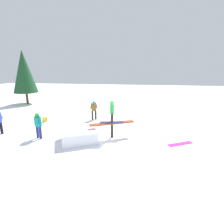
{
  "coord_description": "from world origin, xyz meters",
  "views": [
    {
      "loc": [
        1.37,
        -9.08,
        3.87
      ],
      "look_at": [
        0.0,
        0.0,
        1.48
      ],
      "focal_mm": 28.0,
      "sensor_mm": 36.0,
      "label": 1
    }
  ],
  "objects_px": {
    "bystander_teal": "(38,124)",
    "loose_snowboard_magenta": "(180,144)",
    "rail_feature": "(112,125)",
    "backpack_on_snow": "(45,119)",
    "pine_tree_near": "(24,72)",
    "bystander_brown": "(94,109)",
    "main_rider_on_rail": "(112,112)"
  },
  "relations": [
    {
      "from": "bystander_brown",
      "to": "pine_tree_near",
      "type": "bearing_deg",
      "value": -58.03
    },
    {
      "from": "backpack_on_snow",
      "to": "pine_tree_near",
      "type": "relative_size",
      "value": 0.06
    },
    {
      "from": "bystander_teal",
      "to": "loose_snowboard_magenta",
      "type": "xyz_separation_m",
      "value": [
        7.62,
        0.36,
        -0.8
      ]
    },
    {
      "from": "loose_snowboard_magenta",
      "to": "backpack_on_snow",
      "type": "xyz_separation_m",
      "value": [
        -8.88,
        2.5,
        0.16
      ]
    },
    {
      "from": "bystander_brown",
      "to": "loose_snowboard_magenta",
      "type": "relative_size",
      "value": 1.0
    },
    {
      "from": "backpack_on_snow",
      "to": "loose_snowboard_magenta",
      "type": "bearing_deg",
      "value": -70.06
    },
    {
      "from": "rail_feature",
      "to": "bystander_teal",
      "type": "distance_m",
      "value": 4.06
    },
    {
      "from": "loose_snowboard_magenta",
      "to": "pine_tree_near",
      "type": "xyz_separation_m",
      "value": [
        -14.05,
        8.23,
        3.36
      ]
    },
    {
      "from": "bystander_brown",
      "to": "backpack_on_snow",
      "type": "bearing_deg",
      "value": -11.89
    },
    {
      "from": "rail_feature",
      "to": "main_rider_on_rail",
      "type": "bearing_deg",
      "value": 0.0
    },
    {
      "from": "loose_snowboard_magenta",
      "to": "backpack_on_snow",
      "type": "bearing_deg",
      "value": 136.82
    },
    {
      "from": "main_rider_on_rail",
      "to": "pine_tree_near",
      "type": "height_order",
      "value": "pine_tree_near"
    },
    {
      "from": "pine_tree_near",
      "to": "main_rider_on_rail",
      "type": "bearing_deg",
      "value": -37.12
    },
    {
      "from": "bystander_teal",
      "to": "loose_snowboard_magenta",
      "type": "relative_size",
      "value": 1.03
    },
    {
      "from": "bystander_brown",
      "to": "bystander_teal",
      "type": "height_order",
      "value": "bystander_teal"
    },
    {
      "from": "main_rider_on_rail",
      "to": "pine_tree_near",
      "type": "bearing_deg",
      "value": 131.89
    },
    {
      "from": "loose_snowboard_magenta",
      "to": "main_rider_on_rail",
      "type": "bearing_deg",
      "value": 147.14
    },
    {
      "from": "rail_feature",
      "to": "main_rider_on_rail",
      "type": "height_order",
      "value": "main_rider_on_rail"
    },
    {
      "from": "bystander_teal",
      "to": "pine_tree_near",
      "type": "relative_size",
      "value": 0.26
    },
    {
      "from": "pine_tree_near",
      "to": "rail_feature",
      "type": "bearing_deg",
      "value": -37.12
    },
    {
      "from": "rail_feature",
      "to": "loose_snowboard_magenta",
      "type": "relative_size",
      "value": 1.69
    },
    {
      "from": "bystander_teal",
      "to": "backpack_on_snow",
      "type": "height_order",
      "value": "bystander_teal"
    },
    {
      "from": "main_rider_on_rail",
      "to": "pine_tree_near",
      "type": "relative_size",
      "value": 0.24
    },
    {
      "from": "backpack_on_snow",
      "to": "main_rider_on_rail",
      "type": "bearing_deg",
      "value": -76.66
    },
    {
      "from": "main_rider_on_rail",
      "to": "bystander_teal",
      "type": "bearing_deg",
      "value": 178.97
    },
    {
      "from": "bystander_teal",
      "to": "backpack_on_snow",
      "type": "bearing_deg",
      "value": -42.34
    },
    {
      "from": "loose_snowboard_magenta",
      "to": "rail_feature",
      "type": "bearing_deg",
      "value": 147.14
    },
    {
      "from": "rail_feature",
      "to": "backpack_on_snow",
      "type": "distance_m",
      "value": 5.7
    },
    {
      "from": "main_rider_on_rail",
      "to": "loose_snowboard_magenta",
      "type": "bearing_deg",
      "value": -16.38
    },
    {
      "from": "pine_tree_near",
      "to": "loose_snowboard_magenta",
      "type": "bearing_deg",
      "value": -30.36
    },
    {
      "from": "rail_feature",
      "to": "bystander_teal",
      "type": "height_order",
      "value": "bystander_teal"
    },
    {
      "from": "rail_feature",
      "to": "bystander_brown",
      "type": "xyz_separation_m",
      "value": [
        -1.85,
        3.23,
        0.05
      ]
    }
  ]
}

